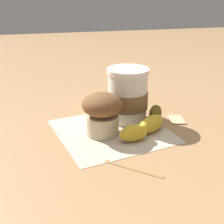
% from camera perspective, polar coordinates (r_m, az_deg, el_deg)
% --- Properties ---
extents(ground_plane, '(3.00, 3.00, 0.00)m').
position_cam_1_polar(ground_plane, '(0.67, 0.00, -3.54)').
color(ground_plane, '#A87C51').
extents(paper_napkin, '(0.27, 0.27, 0.00)m').
position_cam_1_polar(paper_napkin, '(0.67, 0.00, -3.48)').
color(paper_napkin, beige).
rests_on(paper_napkin, ground_plane).
extents(coffee_cup, '(0.09, 0.09, 0.12)m').
position_cam_1_polar(coffee_cup, '(0.71, 2.84, 2.99)').
color(coffee_cup, white).
rests_on(coffee_cup, paper_napkin).
extents(muffin, '(0.08, 0.08, 0.09)m').
position_cam_1_polar(muffin, '(0.64, -1.78, 0.05)').
color(muffin, beige).
rests_on(muffin, paper_napkin).
extents(banana, '(0.14, 0.14, 0.03)m').
position_cam_1_polar(banana, '(0.67, 6.58, -1.99)').
color(banana, gold).
rests_on(banana, paper_napkin).
extents(sugar_packet, '(0.05, 0.04, 0.01)m').
position_cam_1_polar(sugar_packet, '(0.74, 11.69, -1.26)').
color(sugar_packet, '#E0B27F').
rests_on(sugar_packet, ground_plane).
extents(wooden_stirrer, '(0.08, 0.09, 0.00)m').
position_cam_1_polar(wooden_stirrer, '(0.54, 3.66, -10.34)').
color(wooden_stirrer, '#9E7547').
rests_on(wooden_stirrer, ground_plane).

